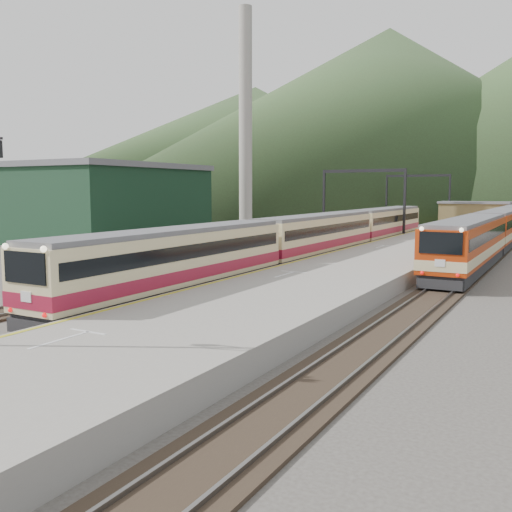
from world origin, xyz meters
The scene contains 15 objects.
track_main centered at (0.00, 40.00, 0.07)m, with size 2.60×200.00×0.23m.
track_far centered at (-5.00, 40.00, 0.07)m, with size 2.60×200.00×0.23m.
track_second centered at (11.50, 40.00, 0.07)m, with size 2.60×200.00×0.23m.
platform centered at (5.60, 38.00, 0.50)m, with size 8.00×100.00×1.00m, color gray.
gantry_near centered at (-2.85, 55.00, 5.59)m, with size 9.55×0.25×8.00m.
gantry_far centered at (-2.85, 80.00, 5.59)m, with size 9.55×0.25×8.00m.
warehouse centered at (-28.00, 42.00, 4.32)m, with size 14.50×20.50×8.60m.
smokestack centered at (-22.00, 62.00, 15.00)m, with size 1.80×1.80×30.00m, color #9E998E.
station_shed centered at (5.60, 78.00, 2.57)m, with size 9.40×4.40×3.10m.
hill_a centered at (-40.00, 190.00, 30.00)m, with size 180.00×180.00×60.00m, color #344427.
hill_d centered at (-120.00, 240.00, 27.50)m, with size 200.00×200.00×55.00m, color #344427.
main_train centered at (0.00, 35.66, 1.88)m, with size 2.71×55.58×3.30m.
second_train centered at (11.50, 54.41, 1.94)m, with size 2.81×57.67×3.43m.
short_signal_b centered at (-2.15, 25.78, 1.46)m, with size 0.24×0.19×2.27m.
short_signal_c centered at (-6.59, 12.57, 1.46)m, with size 0.25×0.21×2.27m.
Camera 1 is at (17.76, -6.29, 5.71)m, focal length 40.00 mm.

